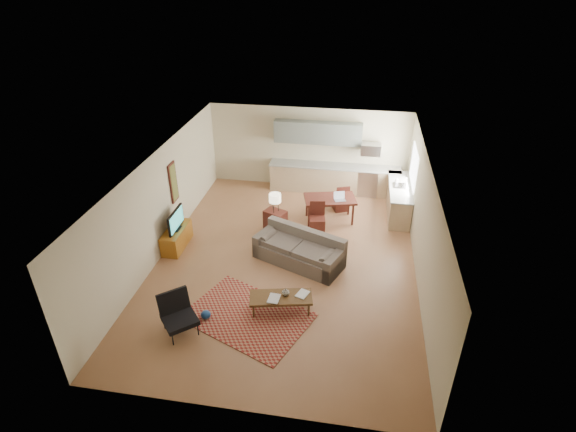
% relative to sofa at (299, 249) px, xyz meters
% --- Properties ---
extents(room, '(9.00, 9.00, 9.00)m').
position_rel_sofa_xyz_m(room, '(-0.33, 0.02, 0.94)').
color(room, '#8D5C3B').
rests_on(room, ground).
extents(kitchen_counter_back, '(4.26, 0.64, 0.92)m').
position_rel_sofa_xyz_m(kitchen_counter_back, '(0.57, 4.20, 0.05)').
color(kitchen_counter_back, tan).
rests_on(kitchen_counter_back, ground).
extents(kitchen_counter_right, '(0.64, 2.26, 0.92)m').
position_rel_sofa_xyz_m(kitchen_counter_right, '(2.60, 3.02, 0.05)').
color(kitchen_counter_right, tan).
rests_on(kitchen_counter_right, ground).
extents(kitchen_range, '(0.62, 0.62, 0.90)m').
position_rel_sofa_xyz_m(kitchen_range, '(1.67, 4.20, 0.04)').
color(kitchen_range, '#A5A8AD').
rests_on(kitchen_range, ground).
extents(kitchen_microwave, '(0.62, 0.40, 0.35)m').
position_rel_sofa_xyz_m(kitchen_microwave, '(1.67, 4.22, 1.14)').
color(kitchen_microwave, '#A5A8AD').
rests_on(kitchen_microwave, room).
extents(upper_cabinets, '(2.80, 0.34, 0.70)m').
position_rel_sofa_xyz_m(upper_cabinets, '(-0.03, 4.35, 1.54)').
color(upper_cabinets, slate).
rests_on(upper_cabinets, room).
extents(window_right, '(0.02, 1.40, 1.05)m').
position_rel_sofa_xyz_m(window_right, '(2.90, 3.02, 1.14)').
color(window_right, white).
rests_on(window_right, room).
extents(wall_art_left, '(0.06, 0.42, 1.10)m').
position_rel_sofa_xyz_m(wall_art_left, '(-3.54, 0.92, 1.14)').
color(wall_art_left, olive).
rests_on(wall_art_left, room).
extents(triptych, '(1.70, 0.04, 0.50)m').
position_rel_sofa_xyz_m(triptych, '(-0.43, 4.49, 1.34)').
color(triptych, '#FFEDC3').
rests_on(triptych, room).
extents(rug, '(3.04, 2.63, 0.02)m').
position_rel_sofa_xyz_m(rug, '(-0.81, -2.19, -0.40)').
color(rug, maroon).
rests_on(rug, floor).
extents(sofa, '(2.57, 1.87, 0.82)m').
position_rel_sofa_xyz_m(sofa, '(0.00, 0.00, 0.00)').
color(sofa, brown).
rests_on(sofa, floor).
extents(coffee_table, '(1.44, 0.81, 0.41)m').
position_rel_sofa_xyz_m(coffee_table, '(-0.12, -1.88, -0.20)').
color(coffee_table, '#442B11').
rests_on(coffee_table, floor).
extents(book_a, '(0.29, 0.36, 0.03)m').
position_rel_sofa_xyz_m(book_a, '(-0.38, -1.99, 0.01)').
color(book_a, maroon).
rests_on(book_a, coffee_table).
extents(book_b, '(0.44, 0.47, 0.02)m').
position_rel_sofa_xyz_m(book_b, '(0.22, -1.70, 0.01)').
color(book_b, navy).
rests_on(book_b, coffee_table).
extents(vase, '(0.23, 0.23, 0.17)m').
position_rel_sofa_xyz_m(vase, '(-0.03, -1.81, 0.08)').
color(vase, black).
rests_on(vase, coffee_table).
extents(armchair, '(1.06, 1.06, 0.86)m').
position_rel_sofa_xyz_m(armchair, '(-2.06, -2.85, 0.02)').
color(armchair, black).
rests_on(armchair, floor).
extents(tv_credenza, '(0.46, 1.19, 0.55)m').
position_rel_sofa_xyz_m(tv_credenza, '(-3.33, 0.19, -0.13)').
color(tv_credenza, '#8B5114').
rests_on(tv_credenza, floor).
extents(tv, '(0.09, 0.91, 0.55)m').
position_rel_sofa_xyz_m(tv, '(-3.29, 0.19, 0.41)').
color(tv, black).
rests_on(tv, tv_credenza).
extents(console_table, '(0.70, 0.60, 0.68)m').
position_rel_sofa_xyz_m(console_table, '(-0.85, 1.33, -0.07)').
color(console_table, '#3D1711').
rests_on(console_table, floor).
extents(table_lamp, '(0.46, 0.46, 0.55)m').
position_rel_sofa_xyz_m(table_lamp, '(-0.85, 1.33, 0.55)').
color(table_lamp, beige).
rests_on(table_lamp, console_table).
extents(dining_table, '(1.62, 1.15, 0.74)m').
position_rel_sofa_xyz_m(dining_table, '(0.59, 2.25, -0.04)').
color(dining_table, '#3D1711').
rests_on(dining_table, floor).
extents(dining_chair_near, '(0.49, 0.51, 0.90)m').
position_rel_sofa_xyz_m(dining_chair_near, '(0.30, 1.53, 0.04)').
color(dining_chair_near, '#3D1711').
rests_on(dining_chair_near, floor).
extents(dining_chair_far, '(0.54, 0.55, 0.87)m').
position_rel_sofa_xyz_m(dining_chair_far, '(0.87, 2.97, 0.02)').
color(dining_chair_far, '#3D1711').
rests_on(dining_chair_far, floor).
extents(laptop, '(0.37, 0.32, 0.23)m').
position_rel_sofa_xyz_m(laptop, '(0.88, 2.15, 0.45)').
color(laptop, '#A5A8AD').
rests_on(laptop, dining_table).
extents(soap_bottle, '(0.11, 0.12, 0.19)m').
position_rel_sofa_xyz_m(soap_bottle, '(2.50, 3.21, 0.61)').
color(soap_bottle, '#FFEDC3').
rests_on(soap_bottle, kitchen_counter_right).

